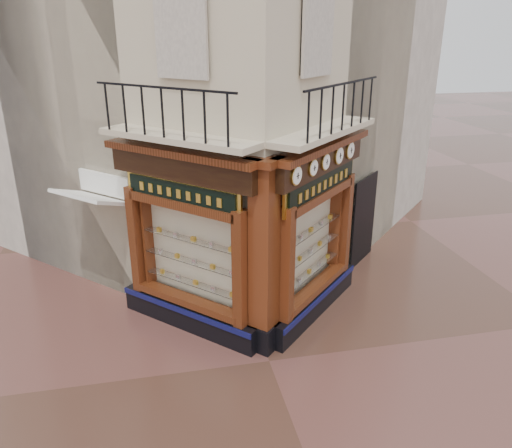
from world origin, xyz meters
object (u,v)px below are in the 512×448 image
object	(u,v)px
awning	(103,299)
clock_d	(339,155)
signboard_right	(322,184)
signboard_left	(181,193)
clock_e	(350,150)
clock_a	(296,176)
corner_pilaster	(264,261)
clock_c	(325,162)
clock_b	(313,168)

from	to	relation	value
awning	clock_d	bearing A→B (deg)	-149.64
signboard_right	awning	bearing A→B (deg)	115.97
signboard_left	signboard_right	bearing A→B (deg)	-135.00
clock_d	clock_e	xyz separation A→B (m)	(0.42, 0.42, 0.00)
clock_a	clock_d	distance (m)	1.87
corner_pilaster	clock_d	size ratio (longest dim) A/B	10.28
clock_d	signboard_right	world-z (taller)	clock_d
awning	signboard_right	size ratio (longest dim) A/B	0.72
clock_e	clock_c	bearing A→B (deg)	-180.00
clock_a	clock_e	xyz separation A→B (m)	(1.74, 1.74, -0.00)
corner_pilaster	signboard_left	world-z (taller)	corner_pilaster
signboard_right	corner_pilaster	bearing A→B (deg)	169.75
clock_c	clock_d	xyz separation A→B (m)	(0.46, 0.46, 0.00)
clock_c	corner_pilaster	bearing A→B (deg)	165.24
clock_c	clock_e	size ratio (longest dim) A/B	0.88
clock_d	signboard_left	xyz separation A→B (m)	(-3.37, -0.29, -0.52)
clock_c	awning	world-z (taller)	clock_c
corner_pilaster	signboard_left	bearing A→B (deg)	100.25
awning	signboard_right	world-z (taller)	signboard_right
clock_d	signboard_left	bearing A→B (deg)	139.92
awning	signboard_left	world-z (taller)	signboard_left
clock_e	awning	xyz separation A→B (m)	(-5.72, 0.97, -3.62)
clock_b	clock_a	bearing A→B (deg)	180.00
clock_b	clock_d	size ratio (longest dim) A/B	0.89
signboard_left	signboard_right	xyz separation A→B (m)	(2.92, 0.00, -0.00)
corner_pilaster	signboard_right	bearing A→B (deg)	-10.25
clock_b	signboard_left	bearing A→B (deg)	122.53
clock_a	signboard_left	distance (m)	2.35
clock_a	clock_c	distance (m)	1.22
signboard_left	clock_b	bearing A→B (deg)	-147.47
clock_e	awning	size ratio (longest dim) A/B	0.24
clock_e	signboard_right	bearing A→B (deg)	174.33
clock_d	clock_c	bearing A→B (deg)	-180.00
clock_c	clock_e	world-z (taller)	clock_e
clock_a	clock_c	bearing A→B (deg)	-0.00
corner_pilaster	signboard_left	size ratio (longest dim) A/B	1.91
clock_d	awning	distance (m)	6.57
awning	corner_pilaster	bearing A→B (deg)	-173.37
clock_a	clock_d	world-z (taller)	clock_d
corner_pilaster	clock_c	size ratio (longest dim) A/B	11.48
clock_e	signboard_right	distance (m)	1.23
clock_a	awning	distance (m)	6.02
corner_pilaster	signboard_right	world-z (taller)	corner_pilaster
clock_a	signboard_left	bearing A→B (deg)	108.27
clock_d	clock_b	bearing A→B (deg)	-180.00
clock_b	signboard_right	xyz separation A→B (m)	(0.40, 0.56, -0.52)
corner_pilaster	clock_a	bearing A→B (deg)	-46.69
clock_c	awning	bearing A→B (deg)	114.15
clock_d	awning	size ratio (longest dim) A/B	0.24
corner_pilaster	clock_b	world-z (taller)	corner_pilaster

